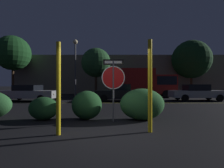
{
  "coord_description": "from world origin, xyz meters",
  "views": [
    {
      "loc": [
        0.12,
        -4.98,
        1.43
      ],
      "look_at": [
        0.11,
        4.85,
        1.46
      ],
      "focal_mm": 28.0,
      "sensor_mm": 36.0,
      "label": 1
    }
  ],
  "objects_px": {
    "stop_sign": "(114,78)",
    "street_lamp": "(76,56)",
    "hedge_bush_2": "(87,105)",
    "passing_car_3": "(197,93)",
    "yellow_pole_left": "(59,88)",
    "tree_0": "(192,59)",
    "hedge_bush_1": "(44,108)",
    "tree_1": "(96,63)",
    "passing_car_2": "(120,92)",
    "delivery_truck": "(147,82)",
    "tree_2": "(13,53)",
    "yellow_pole_right": "(150,86)",
    "passing_car_1": "(30,93)",
    "hedge_bush_3": "(142,104)"
  },
  "relations": [
    {
      "from": "street_lamp",
      "to": "tree_2",
      "type": "distance_m",
      "value": 10.59
    },
    {
      "from": "passing_car_3",
      "to": "yellow_pole_left",
      "type": "bearing_deg",
      "value": -40.01
    },
    {
      "from": "hedge_bush_2",
      "to": "tree_2",
      "type": "height_order",
      "value": "tree_2"
    },
    {
      "from": "yellow_pole_right",
      "to": "tree_1",
      "type": "bearing_deg",
      "value": 100.7
    },
    {
      "from": "stop_sign",
      "to": "passing_car_3",
      "type": "relative_size",
      "value": 0.5
    },
    {
      "from": "yellow_pole_right",
      "to": "hedge_bush_2",
      "type": "height_order",
      "value": "yellow_pole_right"
    },
    {
      "from": "street_lamp",
      "to": "tree_0",
      "type": "bearing_deg",
      "value": 18.41
    },
    {
      "from": "street_lamp",
      "to": "passing_car_2",
      "type": "bearing_deg",
      "value": -42.44
    },
    {
      "from": "yellow_pole_right",
      "to": "tree_0",
      "type": "height_order",
      "value": "tree_0"
    },
    {
      "from": "hedge_bush_2",
      "to": "passing_car_3",
      "type": "relative_size",
      "value": 0.25
    },
    {
      "from": "passing_car_2",
      "to": "delivery_truck",
      "type": "height_order",
      "value": "delivery_truck"
    },
    {
      "from": "hedge_bush_2",
      "to": "tree_0",
      "type": "bearing_deg",
      "value": 55.15
    },
    {
      "from": "passing_car_3",
      "to": "tree_1",
      "type": "distance_m",
      "value": 12.12
    },
    {
      "from": "passing_car_3",
      "to": "delivery_truck",
      "type": "height_order",
      "value": "delivery_truck"
    },
    {
      "from": "passing_car_3",
      "to": "stop_sign",
      "type": "bearing_deg",
      "value": -39.91
    },
    {
      "from": "yellow_pole_right",
      "to": "passing_car_2",
      "type": "xyz_separation_m",
      "value": [
        -0.45,
        10.12,
        -0.66
      ]
    },
    {
      "from": "street_lamp",
      "to": "tree_0",
      "type": "distance_m",
      "value": 16.4
    },
    {
      "from": "street_lamp",
      "to": "tree_0",
      "type": "xyz_separation_m",
      "value": [
        15.55,
        5.18,
        0.36
      ]
    },
    {
      "from": "yellow_pole_right",
      "to": "hedge_bush_2",
      "type": "distance_m",
      "value": 3.02
    },
    {
      "from": "delivery_truck",
      "to": "yellow_pole_right",
      "type": "bearing_deg",
      "value": -9.86
    },
    {
      "from": "street_lamp",
      "to": "tree_1",
      "type": "distance_m",
      "value": 3.14
    },
    {
      "from": "passing_car_3",
      "to": "passing_car_2",
      "type": "bearing_deg",
      "value": -87.62
    },
    {
      "from": "yellow_pole_right",
      "to": "tree_1",
      "type": "height_order",
      "value": "tree_1"
    },
    {
      "from": "yellow_pole_left",
      "to": "hedge_bush_1",
      "type": "height_order",
      "value": "yellow_pole_left"
    },
    {
      "from": "passing_car_1",
      "to": "hedge_bush_2",
      "type": "bearing_deg",
      "value": 43.16
    },
    {
      "from": "hedge_bush_1",
      "to": "passing_car_1",
      "type": "bearing_deg",
      "value": 118.63
    },
    {
      "from": "tree_0",
      "to": "street_lamp",
      "type": "bearing_deg",
      "value": -161.59
    },
    {
      "from": "stop_sign",
      "to": "hedge_bush_3",
      "type": "relative_size",
      "value": 1.35
    },
    {
      "from": "hedge_bush_1",
      "to": "tree_0",
      "type": "bearing_deg",
      "value": 51.77
    },
    {
      "from": "street_lamp",
      "to": "hedge_bush_3",
      "type": "bearing_deg",
      "value": -67.09
    },
    {
      "from": "hedge_bush_2",
      "to": "street_lamp",
      "type": "height_order",
      "value": "street_lamp"
    },
    {
      "from": "passing_car_1",
      "to": "tree_2",
      "type": "height_order",
      "value": "tree_2"
    },
    {
      "from": "passing_car_1",
      "to": "passing_car_3",
      "type": "relative_size",
      "value": 1.04
    },
    {
      "from": "passing_car_2",
      "to": "hedge_bush_3",
      "type": "bearing_deg",
      "value": -172.97
    },
    {
      "from": "tree_2",
      "to": "hedge_bush_3",
      "type": "bearing_deg",
      "value": -48.81
    },
    {
      "from": "yellow_pole_left",
      "to": "yellow_pole_right",
      "type": "height_order",
      "value": "yellow_pole_right"
    },
    {
      "from": "yellow_pole_left",
      "to": "yellow_pole_right",
      "type": "relative_size",
      "value": 0.95
    },
    {
      "from": "passing_car_2",
      "to": "tree_2",
      "type": "height_order",
      "value": "tree_2"
    },
    {
      "from": "stop_sign",
      "to": "tree_2",
      "type": "bearing_deg",
      "value": 126.45
    },
    {
      "from": "hedge_bush_2",
      "to": "tree_1",
      "type": "relative_size",
      "value": 0.2
    },
    {
      "from": "yellow_pole_left",
      "to": "tree_0",
      "type": "bearing_deg",
      "value": 57.22
    },
    {
      "from": "hedge_bush_3",
      "to": "hedge_bush_1",
      "type": "bearing_deg",
      "value": -179.7
    },
    {
      "from": "hedge_bush_1",
      "to": "street_lamp",
      "type": "height_order",
      "value": "street_lamp"
    },
    {
      "from": "hedge_bush_1",
      "to": "tree_1",
      "type": "height_order",
      "value": "tree_1"
    },
    {
      "from": "yellow_pole_left",
      "to": "hedge_bush_3",
      "type": "bearing_deg",
      "value": 37.47
    },
    {
      "from": "passing_car_1",
      "to": "street_lamp",
      "type": "height_order",
      "value": "street_lamp"
    },
    {
      "from": "hedge_bush_2",
      "to": "passing_car_1",
      "type": "height_order",
      "value": "passing_car_1"
    },
    {
      "from": "hedge_bush_3",
      "to": "delivery_truck",
      "type": "xyz_separation_m",
      "value": [
        2.71,
        12.49,
        1.05
      ]
    },
    {
      "from": "stop_sign",
      "to": "tree_1",
      "type": "bearing_deg",
      "value": 95.79
    },
    {
      "from": "stop_sign",
      "to": "street_lamp",
      "type": "relative_size",
      "value": 0.37
    }
  ]
}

